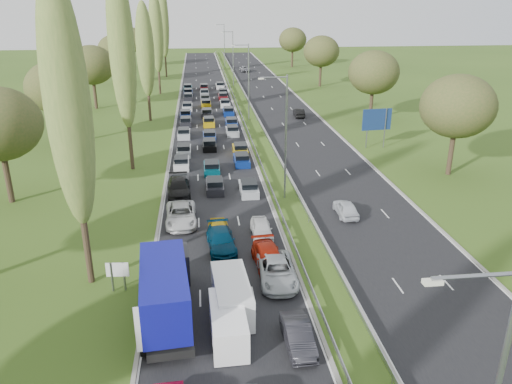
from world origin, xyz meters
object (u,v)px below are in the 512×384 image
blue_lorry (166,289)px  white_van_front (231,293)px  white_van_rear (228,322)px  info_sign (118,273)px  near_car_3 (179,187)px  direction_sign (377,121)px  near_car_2 (181,215)px

blue_lorry → white_van_front: 4.12m
white_van_rear → info_sign: 9.06m
info_sign → near_car_3: bearing=78.7°
white_van_front → direction_sign: bearing=55.0°
near_car_3 → direction_sign: (25.31, 14.43, 2.75)m
blue_lorry → info_sign: bearing=128.9°
blue_lorry → white_van_front: blue_lorry is taller
near_car_2 → blue_lorry: size_ratio=0.59×
near_car_2 → blue_lorry: bearing=-93.9°
near_car_2 → white_van_rear: white_van_rear is taller
direction_sign → white_van_rear: bearing=-120.1°
white_van_front → near_car_2: bearing=101.1°
info_sign → direction_sign: size_ratio=0.40×
direction_sign → white_van_front: bearing=-121.6°
info_sign → white_van_rear: bearing=-39.5°
near_car_2 → info_sign: size_ratio=2.69×
near_car_3 → blue_lorry: 20.99m
blue_lorry → info_sign: blue_lorry is taller
near_car_2 → white_van_rear: size_ratio=1.14×
near_car_2 → info_sign: (-3.89, -10.51, 0.57)m
near_car_3 → info_sign: (-3.49, -17.40, 0.55)m
near_car_2 → white_van_rear: (3.09, -16.26, 0.21)m
white_van_rear → info_sign: size_ratio=2.35×
near_car_2 → info_sign: 11.22m
white_van_front → info_sign: size_ratio=2.57×
near_car_2 → white_van_front: 13.93m
near_car_3 → white_van_front: bearing=-82.1°
white_van_front → direction_sign: (21.42, 34.81, 2.46)m
near_car_2 → near_car_3: size_ratio=1.02×
near_car_2 → near_car_3: near_car_3 is taller
near_car_3 → white_van_front: white_van_front is taller
white_van_rear → direction_sign: size_ratio=0.95×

